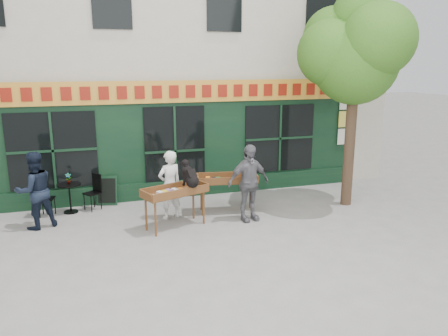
# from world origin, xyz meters

# --- Properties ---
(ground) EXTENTS (80.00, 80.00, 0.00)m
(ground) POSITION_xyz_m (0.00, 0.00, 0.00)
(ground) COLOR slate
(ground) RESTS_ON ground
(building) EXTENTS (14.00, 7.26, 10.00)m
(building) POSITION_xyz_m (0.00, 5.97, 4.97)
(building) COLOR beige
(building) RESTS_ON ground
(street_tree) EXTENTS (3.05, 2.90, 5.60)m
(street_tree) POSITION_xyz_m (4.34, 0.36, 4.11)
(street_tree) COLOR #382619
(street_tree) RESTS_ON ground
(book_cart_center) EXTENTS (1.62, 1.10, 0.99)m
(book_cart_center) POSITION_xyz_m (-0.48, -0.01, 0.82)
(book_cart_center) COLOR brown
(book_cart_center) RESTS_ON ground
(dog) EXTENTS (0.53, 0.68, 0.60)m
(dog) POSITION_xyz_m (-0.13, -0.06, 1.29)
(dog) COLOR black
(dog) RESTS_ON book_cart_center
(woman) EXTENTS (0.72, 0.60, 1.70)m
(woman) POSITION_xyz_m (-0.48, 0.64, 0.85)
(woman) COLOR white
(woman) RESTS_ON ground
(book_cart_right) EXTENTS (1.58, 0.87, 0.99)m
(book_cart_right) POSITION_xyz_m (1.01, 0.68, 0.82)
(book_cart_right) COLOR brown
(book_cart_right) RESTS_ON ground
(man_right) EXTENTS (1.17, 0.65, 1.88)m
(man_right) POSITION_xyz_m (1.31, -0.07, 0.94)
(man_right) COLOR #5B5A5F
(man_right) RESTS_ON ground
(bistro_table) EXTENTS (0.60, 0.60, 0.76)m
(bistro_table) POSITION_xyz_m (-2.86, 1.82, 0.54)
(bistro_table) COLOR black
(bistro_table) RESTS_ON ground
(bistro_chair_left) EXTENTS (0.42, 0.42, 0.95)m
(bistro_chair_left) POSITION_xyz_m (-3.50, 1.73, 0.56)
(bistro_chair_left) COLOR black
(bistro_chair_left) RESTS_ON ground
(bistro_chair_right) EXTENTS (0.51, 0.50, 0.95)m
(bistro_chair_right) POSITION_xyz_m (-2.24, 1.92, 0.56)
(bistro_chair_right) COLOR black
(bistro_chair_right) RESTS_ON ground
(potted_plant) EXTENTS (0.16, 0.11, 0.29)m
(potted_plant) POSITION_xyz_m (-2.86, 1.82, 0.91)
(potted_plant) COLOR gray
(potted_plant) RESTS_ON bistro_table
(man_left) EXTENTS (1.09, 0.99, 1.81)m
(man_left) POSITION_xyz_m (-3.56, 0.92, 0.91)
(man_left) COLOR black
(man_left) RESTS_ON ground
(chalkboard) EXTENTS (0.59, 0.32, 0.79)m
(chalkboard) POSITION_xyz_m (-1.92, 2.19, 0.40)
(chalkboard) COLOR black
(chalkboard) RESTS_ON ground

